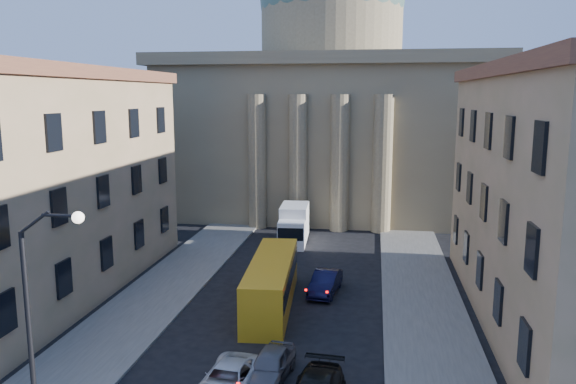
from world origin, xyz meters
TOP-DOWN VIEW (x-y plane):
  - sidewalk_left at (-8.50, 18.00)m, footprint 5.00×60.00m
  - sidewalk_right at (8.50, 18.00)m, footprint 5.00×60.00m
  - church at (0.00, 55.47)m, footprint 68.02×28.76m
  - building_left at (-17.00, 22.00)m, footprint 11.60×26.60m
  - street_lamp at (-6.97, 8.00)m, footprint 2.62×0.44m
  - car_left_mid at (-0.80, 11.70)m, footprint 2.61×4.90m
  - car_right_far at (0.80, 13.26)m, footprint 2.12×4.29m
  - car_right_distant at (2.27, 25.08)m, footprint 2.10×4.60m
  - city_bus at (-0.80, 22.21)m, footprint 3.15×10.73m
  - box_truck at (-1.66, 37.61)m, footprint 2.61×6.01m

SIDE VIEW (x-z plane):
  - sidewalk_left at x=-8.50m, z-range 0.00..0.15m
  - sidewalk_right at x=8.50m, z-range 0.00..0.15m
  - car_left_mid at x=-0.80m, z-range 0.00..1.31m
  - car_right_far at x=0.80m, z-range 0.00..1.41m
  - car_right_distant at x=2.27m, z-range 0.00..1.46m
  - box_truck at x=-1.66m, z-range -0.09..3.15m
  - city_bus at x=-0.80m, z-range 0.11..3.10m
  - street_lamp at x=-6.97m, z-range 0.87..9.70m
  - building_left at x=-17.00m, z-range 0.07..14.77m
  - church at x=0.00m, z-range -6.42..30.18m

